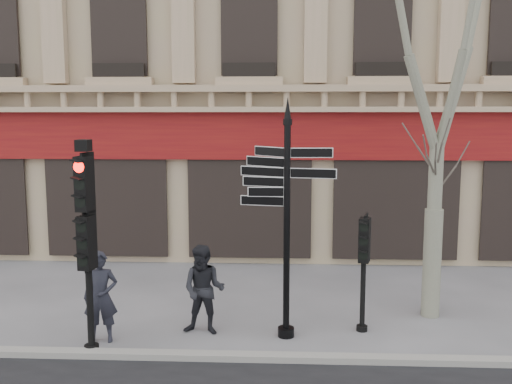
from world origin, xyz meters
TOP-DOWN VIEW (x-y plane):
  - ground at (0.00, 0.00)m, footprint 80.00×80.00m
  - kerb at (0.00, -1.40)m, footprint 80.00×0.25m
  - fingerpost at (0.99, -0.31)m, footprint 2.42×2.42m
  - traffic_signal_main at (-2.44, -1.19)m, footprint 0.46×0.36m
  - traffic_signal_secondary at (2.47, 0.05)m, footprint 0.44×0.36m
  - plane_tree at (4.00, 0.96)m, footprint 3.29×3.29m
  - pedestrian_a at (-2.41, -0.69)m, footprint 0.68×0.52m
  - pedestrian_b at (-0.57, -0.22)m, footprint 0.92×0.76m

SIDE VIEW (x-z plane):
  - ground at x=0.00m, z-range 0.00..0.00m
  - kerb at x=0.00m, z-range 0.00..0.12m
  - pedestrian_a at x=-2.41m, z-range 0.00..1.70m
  - pedestrian_b at x=-0.57m, z-range 0.00..1.72m
  - traffic_signal_secondary at x=2.47m, z-range 0.44..2.67m
  - traffic_signal_main at x=-2.44m, z-range 0.49..4.24m
  - fingerpost at x=0.99m, z-range 0.77..5.25m
  - plane_tree at x=4.00m, z-range 1.76..10.49m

